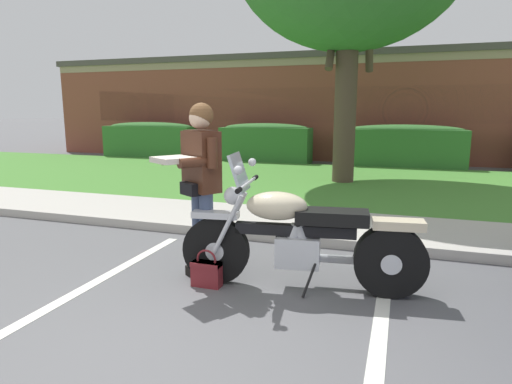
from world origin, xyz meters
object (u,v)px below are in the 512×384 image
(rider_person, at_px, (200,177))
(brick_building, at_px, (378,108))
(motorcycle, at_px, (309,238))
(hedge_center_left, at_px, (266,142))
(hedge_center_right, at_px, (404,145))
(handbag, at_px, (207,272))
(hedge_left, at_px, (151,139))

(rider_person, height_order, brick_building, brick_building)
(motorcycle, bearing_deg, hedge_center_left, 109.62)
(motorcycle, distance_m, hedge_center_right, 9.45)
(hedge_center_left, xyz_separation_m, brick_building, (3.03, 6.24, 1.10))
(handbag, bearing_deg, motorcycle, 14.70)
(rider_person, bearing_deg, hedge_center_left, 103.59)
(hedge_center_right, xyz_separation_m, brick_building, (-1.13, 6.24, 1.10))
(handbag, relative_size, hedge_center_left, 0.13)
(motorcycle, distance_m, handbag, 1.01)
(hedge_left, xyz_separation_m, brick_building, (7.19, 6.24, 1.10))
(motorcycle, height_order, hedge_center_right, motorcycle)
(motorcycle, bearing_deg, hedge_center_right, 85.11)
(motorcycle, height_order, handbag, motorcycle)
(rider_person, height_order, hedge_left, rider_person)
(motorcycle, xyz_separation_m, rider_person, (-1.08, -0.02, 0.52))
(handbag, relative_size, hedge_center_right, 0.11)
(hedge_left, bearing_deg, handbag, -55.65)
(motorcycle, xyz_separation_m, brick_building, (-0.32, 15.65, 1.26))
(rider_person, distance_m, handbag, 0.91)
(motorcycle, relative_size, hedge_left, 0.68)
(brick_building, bearing_deg, rider_person, -92.75)
(hedge_center_left, bearing_deg, hedge_center_right, -0.00)
(hedge_left, relative_size, hedge_center_right, 0.99)
(handbag, distance_m, brick_building, 15.99)
(motorcycle, relative_size, hedge_center_right, 0.68)
(motorcycle, distance_m, rider_person, 1.19)
(hedge_center_left, xyz_separation_m, hedge_center_right, (4.16, -0.00, -0.00))
(handbag, height_order, hedge_left, hedge_left)
(rider_person, xyz_separation_m, hedge_center_left, (-2.28, 9.43, -0.36))
(hedge_left, xyz_separation_m, hedge_center_left, (4.16, 0.00, 0.00))
(handbag, bearing_deg, hedge_center_left, 104.17)
(motorcycle, relative_size, handbag, 6.22)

